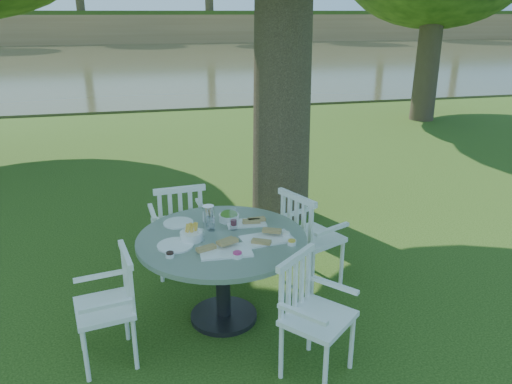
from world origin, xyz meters
TOP-DOWN VIEW (x-y plane):
  - ground at (0.00, 0.00)m, footprint 140.00×140.00m
  - table at (-0.45, -0.50)m, footprint 1.36×1.36m
  - chair_ne at (0.37, -0.17)m, footprint 0.60×0.61m
  - chair_nw at (-0.72, 0.34)m, footprint 0.51×0.48m
  - chair_sw at (-1.29, -0.81)m, footprint 0.47×0.49m
  - chair_se at (0.02, -1.26)m, footprint 0.61×0.61m
  - tableware at (-0.47, -0.45)m, footprint 1.07×0.89m
  - river at (0.00, 23.00)m, footprint 100.00×28.00m

SIDE VIEW (x-z plane):
  - ground at x=0.00m, z-range 0.00..0.00m
  - river at x=0.00m, z-range -0.06..0.06m
  - chair_sw at x=-1.29m, z-range 0.07..0.92m
  - chair_se at x=0.02m, z-range 0.08..0.96m
  - chair_nw at x=-0.72m, z-range 0.08..1.02m
  - chair_ne at x=0.37m, z-range 0.08..1.03m
  - table at x=-0.45m, z-range 0.23..0.98m
  - tableware at x=-0.47m, z-range 0.69..0.89m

